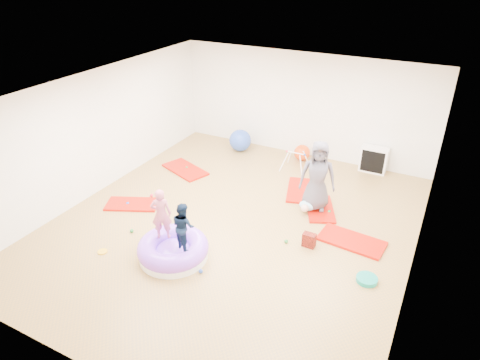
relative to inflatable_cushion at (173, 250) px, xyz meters
The scene contains 19 objects.
room 1.98m from the inflatable_cushion, 71.93° to the left, with size 7.01×8.01×2.81m.
gym_mat_front_left 2.19m from the inflatable_cushion, 150.20° to the left, with size 1.14×0.57×0.05m, color #BB0505.
gym_mat_mid_left 3.56m from the inflatable_cushion, 120.41° to the left, with size 1.25×0.63×0.05m, color #BB0505.
gym_mat_center_back 3.64m from the inflatable_cushion, 70.05° to the left, with size 1.19×0.59×0.05m, color #BB0505.
gym_mat_right 3.46m from the inflatable_cushion, 34.89° to the left, with size 1.25×0.63×0.05m, color #BB0505.
gym_mat_rear_right 3.43m from the inflatable_cushion, 56.03° to the left, with size 1.12×0.56×0.05m, color #BB0505.
inflatable_cushion is the anchor object (origin of this frame).
child_pink 0.77m from the inflatable_cushion, 167.60° to the left, with size 0.37×0.24×1.02m, color #CB5F79.
child_navy 0.73m from the inflatable_cushion, ahead, with size 0.44×0.34×0.91m, color black.
adult_caregiver 3.40m from the inflatable_cushion, 57.36° to the left, with size 0.76×0.50×1.56m, color #494753.
infant 3.10m from the inflatable_cushion, 57.18° to the left, with size 0.36×0.37×0.21m.
ball_pit_balls 1.62m from the inflatable_cushion, 91.80° to the left, with size 4.20×3.39×0.08m.
exercise_ball_blue 4.98m from the inflatable_cushion, 102.92° to the left, with size 0.62×0.62×0.62m, color #2649B7.
exercise_ball_orange 5.11m from the inflatable_cushion, 82.52° to the left, with size 0.43×0.43×0.43m, color #E6420D.
infant_play_gym 4.47m from the inflatable_cushion, 80.76° to the left, with size 0.65×0.62×0.50m.
cube_shelf 5.83m from the inflatable_cushion, 64.37° to the left, with size 0.66×0.33×0.66m.
balance_disc 3.49m from the inflatable_cushion, 16.20° to the left, with size 0.37×0.37×0.08m, color #0C8778.
backpack 2.58m from the inflatable_cushion, 34.45° to the left, with size 0.25×0.15×0.28m, color #A81C0F.
yellow_toy 1.38m from the inflatable_cushion, 158.02° to the right, with size 0.18×0.18×0.03m, color yellow.
Camera 1 is at (3.54, -6.54, 5.03)m, focal length 32.00 mm.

